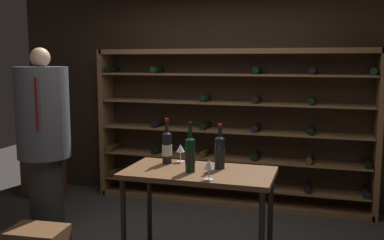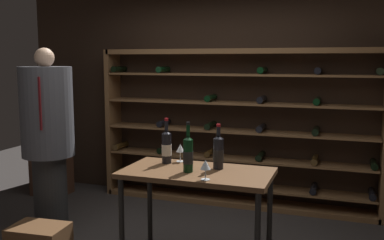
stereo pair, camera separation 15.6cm
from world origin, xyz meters
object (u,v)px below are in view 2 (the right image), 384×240
at_px(wine_bottle_green_slim, 167,147).
at_px(wine_bottle_amber_reserve, 188,154).
at_px(tasting_table, 197,183).
at_px(person_guest_plum_blouse, 48,134).
at_px(wine_rack, 236,130).
at_px(wine_bottle_black_capsule, 218,152).
at_px(wine_glass_stemmed_right, 180,149).
at_px(display_cabinet, 50,132).
at_px(wine_glass_stemmed_center, 205,166).

height_order(wine_bottle_green_slim, wine_bottle_amber_reserve, wine_bottle_amber_reserve).
height_order(tasting_table, person_guest_plum_blouse, person_guest_plum_blouse).
bearing_deg(wine_bottle_green_slim, wine_rack, 83.66).
distance_m(person_guest_plum_blouse, wine_bottle_black_capsule, 1.83).
relative_size(tasting_table, wine_bottle_black_capsule, 3.24).
distance_m(wine_bottle_amber_reserve, wine_glass_stemmed_right, 0.36).
relative_size(tasting_table, wine_bottle_green_slim, 3.06).
xyz_separation_m(tasting_table, person_guest_plum_blouse, (-1.68, 0.34, 0.25)).
height_order(wine_rack, display_cabinet, wine_rack).
xyz_separation_m(wine_glass_stemmed_right, wine_glass_stemmed_center, (0.38, -0.48, -0.00)).
height_order(person_guest_plum_blouse, wine_glass_stemmed_center, person_guest_plum_blouse).
xyz_separation_m(wine_bottle_green_slim, wine_glass_stemmed_center, (0.47, -0.39, -0.03)).
height_order(person_guest_plum_blouse, wine_glass_stemmed_right, person_guest_plum_blouse).
bearing_deg(person_guest_plum_blouse, wine_rack, 69.23).
relative_size(person_guest_plum_blouse, display_cabinet, 1.14).
bearing_deg(display_cabinet, tasting_table, -30.17).
bearing_deg(wine_bottle_black_capsule, person_guest_plum_blouse, 172.90).
distance_m(tasting_table, display_cabinet, 2.91).
bearing_deg(wine_bottle_green_slim, wine_bottle_amber_reserve, -38.64).
relative_size(display_cabinet, wine_bottle_green_slim, 4.26).
xyz_separation_m(person_guest_plum_blouse, wine_bottle_amber_reserve, (1.62, -0.40, -0.00)).
bearing_deg(wine_bottle_black_capsule, display_cabinet, 153.06).
distance_m(display_cabinet, wine_bottle_green_slim, 2.56).
distance_m(wine_bottle_black_capsule, wine_bottle_green_slim, 0.47).
bearing_deg(display_cabinet, wine_glass_stemmed_right, -28.20).
distance_m(wine_rack, wine_bottle_black_capsule, 1.77).
distance_m(tasting_table, wine_bottle_green_slim, 0.43).
bearing_deg(tasting_table, wine_bottle_amber_reserve, -129.64).
xyz_separation_m(person_guest_plum_blouse, display_cabinet, (-0.84, 1.13, -0.21)).
bearing_deg(person_guest_plum_blouse, display_cabinet, 151.44).
bearing_deg(wine_glass_stemmed_center, person_guest_plum_blouse, 162.38).
height_order(person_guest_plum_blouse, display_cabinet, person_guest_plum_blouse).
bearing_deg(wine_rack, wine_glass_stemmed_right, -93.45).
xyz_separation_m(display_cabinet, wine_bottle_green_slim, (2.19, -1.31, 0.21)).
bearing_deg(wine_rack, person_guest_plum_blouse, -135.34).
bearing_deg(wine_glass_stemmed_right, person_guest_plum_blouse, 176.06).
xyz_separation_m(wine_bottle_green_slim, wine_glass_stemmed_right, (0.09, 0.09, -0.03)).
bearing_deg(wine_glass_stemmed_center, tasting_table, 121.15).
bearing_deg(wine_bottle_amber_reserve, wine_bottle_green_slim, 141.36).
bearing_deg(person_guest_plum_blouse, wine_bottle_green_slim, 16.78).
distance_m(wine_rack, display_cabinet, 2.42).
relative_size(display_cabinet, wine_bottle_black_capsule, 4.51).
relative_size(tasting_table, person_guest_plum_blouse, 0.63).
height_order(wine_rack, wine_bottle_amber_reserve, wine_rack).
bearing_deg(wine_bottle_amber_reserve, wine_bottle_black_capsule, 42.28).
distance_m(tasting_table, wine_bottle_black_capsule, 0.30).
distance_m(wine_rack, wine_bottle_amber_reserve, 1.93).
bearing_deg(display_cabinet, wine_glass_stemmed_center, -32.60).
distance_m(display_cabinet, wine_glass_stemmed_right, 2.60).
relative_size(wine_glass_stemmed_right, wine_glass_stemmed_center, 1.02).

